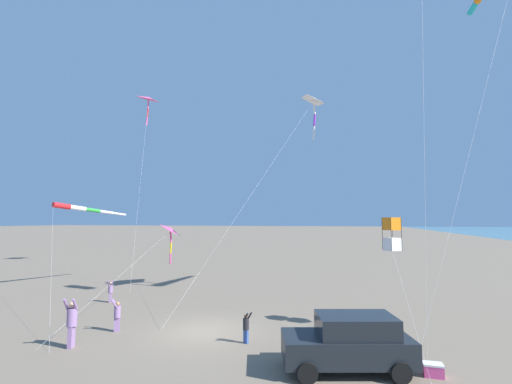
{
  "coord_description": "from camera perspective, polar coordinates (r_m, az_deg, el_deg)",
  "views": [
    {
      "loc": [
        6.7,
        -15.28,
        5.07
      ],
      "look_at": [
        0.29,
        7.8,
        7.02
      ],
      "focal_mm": 24.63,
      "sensor_mm": 36.0,
      "label": 1
    }
  ],
  "objects": [
    {
      "name": "kite_delta_white_trailing",
      "position": [
        43.13,
        -17.05,
        14.19
      ],
      "size": [
        8.13,
        13.81,
        19.29
      ],
      "color": "#EF4C93",
      "rests_on": "ground_plane"
    },
    {
      "name": "person_child_green_jacket",
      "position": [
        18.2,
        -21.64,
        -17.9
      ],
      "size": [
        0.53,
        0.48,
        1.47
      ],
      "color": "#8E6B9E",
      "rests_on": "ground_plane"
    },
    {
      "name": "cooler_box",
      "position": [
        14.07,
        26.83,
        -24.37
      ],
      "size": [
        0.62,
        0.42,
        0.42
      ],
      "color": "#EF4C93",
      "rests_on": "ground_plane"
    },
    {
      "name": "parked_car",
      "position": [
        13.34,
        14.87,
        -22.48
      ],
      "size": [
        4.64,
        2.96,
        1.85
      ],
      "color": "black",
      "rests_on": "ground_plane"
    },
    {
      "name": "ground_plane",
      "position": [
        17.44,
        -8.4,
        -21.5
      ],
      "size": [
        600.0,
        600.0,
        0.0
      ],
      "primitive_type": "plane",
      "color": "#756654"
    },
    {
      "name": "kite_delta_small_distant",
      "position": [
        27.83,
        -13.63,
        -6.11
      ],
      "size": [
        2.32,
        14.03,
        4.81
      ],
      "color": "#EF4C93",
      "rests_on": "ground_plane"
    },
    {
      "name": "kite_delta_teal_far_right",
      "position": [
        25.33,
        9.35,
        14.43
      ],
      "size": [
        6.98,
        10.15,
        13.77
      ],
      "color": "white",
      "rests_on": "ground_plane"
    },
    {
      "name": "person_bystander_far",
      "position": [
        15.6,
        -1.62,
        -20.91
      ],
      "size": [
        0.46,
        0.42,
        1.29
      ],
      "color": "#335199",
      "rests_on": "ground_plane"
    },
    {
      "name": "person_adult_flyer",
      "position": [
        16.72,
        -27.74,
        -17.92
      ],
      "size": [
        0.58,
        0.68,
        1.99
      ],
      "color": "#8E6B9E",
      "rests_on": "ground_plane"
    },
    {
      "name": "kite_box_black_fish_shape",
      "position": [
        17.69,
        21.2,
        -6.38
      ],
      "size": [
        0.85,
        6.95,
        5.21
      ],
      "color": "orange",
      "rests_on": "ground_plane"
    },
    {
      "name": "kite_windsock_long_streamer_left",
      "position": [
        31.09,
        -26.4,
        -2.46
      ],
      "size": [
        10.3,
        15.79,
        6.45
      ],
      "color": "red",
      "rests_on": "ground_plane"
    },
    {
      "name": "person_child_grey_jacket",
      "position": [
        24.4,
        -22.57,
        -14.5
      ],
      "size": [
        0.44,
        0.49,
        1.38
      ],
      "color": "#8E6B9E",
      "rests_on": "ground_plane"
    }
  ]
}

